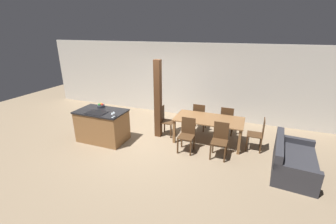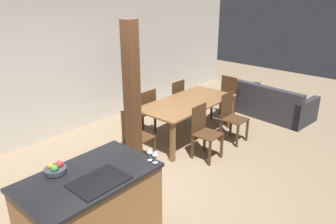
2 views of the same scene
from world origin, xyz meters
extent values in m
plane|color=#847056|center=(0.00, 0.00, 0.00)|extent=(16.00, 16.00, 0.00)
cube|color=beige|center=(0.00, 2.65, 1.35)|extent=(11.20, 0.08, 2.70)
cube|color=olive|center=(-1.26, -0.34, 0.45)|extent=(1.38, 0.82, 0.89)
cube|color=black|center=(-1.26, -0.34, 0.91)|extent=(1.42, 0.86, 0.04)
cube|color=black|center=(-1.26, -0.53, 0.94)|extent=(0.56, 0.40, 0.01)
cylinder|color=#383D47|center=(-1.46, -0.06, 0.97)|extent=(0.23, 0.23, 0.05)
sphere|color=red|center=(-1.41, -0.06, 1.01)|extent=(0.08, 0.08, 0.08)
sphere|color=gold|center=(-1.49, -0.01, 1.01)|extent=(0.07, 0.07, 0.07)
sphere|color=#3D8E38|center=(-1.49, -0.10, 1.01)|extent=(0.08, 0.08, 0.08)
cylinder|color=silver|center=(-0.63, -0.70, 0.94)|extent=(0.06, 0.06, 0.00)
cylinder|color=silver|center=(-0.63, -0.70, 0.99)|extent=(0.01, 0.01, 0.09)
cone|color=silver|center=(-0.63, -0.70, 1.06)|extent=(0.07, 0.07, 0.06)
cylinder|color=silver|center=(-0.63, -0.62, 0.94)|extent=(0.06, 0.06, 0.00)
cylinder|color=silver|center=(-0.63, -0.62, 0.99)|extent=(0.01, 0.01, 0.09)
cone|color=silver|center=(-0.63, -0.62, 1.06)|extent=(0.07, 0.07, 0.06)
cube|color=brown|center=(1.68, 0.67, 0.72)|extent=(1.94, 0.96, 0.03)
cube|color=brown|center=(0.77, 0.25, 0.35)|extent=(0.07, 0.07, 0.70)
cube|color=brown|center=(2.58, 0.25, 0.35)|extent=(0.07, 0.07, 0.70)
cube|color=brown|center=(0.77, 1.08, 0.35)|extent=(0.07, 0.07, 0.70)
cube|color=brown|center=(2.58, 1.08, 0.35)|extent=(0.07, 0.07, 0.70)
cube|color=#472D19|center=(1.24, -0.12, 0.44)|extent=(0.40, 0.40, 0.02)
cube|color=#472D19|center=(1.24, 0.07, 0.69)|extent=(0.38, 0.02, 0.46)
cube|color=#472D19|center=(1.06, -0.29, 0.22)|extent=(0.04, 0.04, 0.43)
cube|color=#472D19|center=(1.42, -0.29, 0.22)|extent=(0.04, 0.04, 0.43)
cube|color=#472D19|center=(1.06, 0.06, 0.22)|extent=(0.04, 0.04, 0.43)
cube|color=#472D19|center=(1.42, 0.06, 0.22)|extent=(0.04, 0.04, 0.43)
cube|color=#472D19|center=(2.11, -0.12, 0.44)|extent=(0.40, 0.40, 0.02)
cube|color=#472D19|center=(2.11, 0.07, 0.69)|extent=(0.38, 0.02, 0.46)
cube|color=#472D19|center=(1.94, -0.29, 0.22)|extent=(0.04, 0.04, 0.43)
cube|color=#472D19|center=(2.29, -0.29, 0.22)|extent=(0.04, 0.04, 0.43)
cube|color=#472D19|center=(1.94, 0.06, 0.22)|extent=(0.04, 0.04, 0.43)
cube|color=#472D19|center=(2.29, 0.06, 0.22)|extent=(0.04, 0.04, 0.43)
cube|color=#472D19|center=(1.24, 1.45, 0.44)|extent=(0.40, 0.40, 0.02)
cube|color=#472D19|center=(1.24, 1.26, 0.69)|extent=(0.38, 0.02, 0.46)
cube|color=#472D19|center=(1.42, 1.62, 0.22)|extent=(0.04, 0.04, 0.43)
cube|color=#472D19|center=(1.06, 1.62, 0.22)|extent=(0.04, 0.04, 0.43)
cube|color=#472D19|center=(1.42, 1.27, 0.22)|extent=(0.04, 0.04, 0.43)
cube|color=#472D19|center=(1.06, 1.27, 0.22)|extent=(0.04, 0.04, 0.43)
cube|color=#472D19|center=(2.11, 1.45, 0.44)|extent=(0.40, 0.40, 0.02)
cube|color=#472D19|center=(2.11, 1.26, 0.69)|extent=(0.38, 0.02, 0.46)
cube|color=#472D19|center=(2.29, 1.62, 0.22)|extent=(0.04, 0.04, 0.43)
cube|color=#472D19|center=(1.94, 1.62, 0.22)|extent=(0.04, 0.04, 0.43)
cube|color=#472D19|center=(2.29, 1.27, 0.22)|extent=(0.04, 0.04, 0.43)
cube|color=#472D19|center=(1.94, 1.27, 0.22)|extent=(0.04, 0.04, 0.43)
cube|color=#472D19|center=(0.41, 0.67, 0.44)|extent=(0.40, 0.40, 0.02)
cube|color=#472D19|center=(0.22, 0.67, 0.69)|extent=(0.02, 0.38, 0.46)
cube|color=#472D19|center=(0.58, 0.49, 0.22)|extent=(0.04, 0.04, 0.43)
cube|color=#472D19|center=(0.58, 0.84, 0.22)|extent=(0.04, 0.04, 0.43)
cube|color=#472D19|center=(0.23, 0.49, 0.22)|extent=(0.04, 0.04, 0.43)
cube|color=#472D19|center=(0.23, 0.84, 0.22)|extent=(0.04, 0.04, 0.43)
cube|color=#472D19|center=(2.95, 0.67, 0.44)|extent=(0.40, 0.40, 0.02)
cube|color=#472D19|center=(3.14, 0.67, 0.69)|extent=(0.02, 0.38, 0.46)
cube|color=#472D19|center=(2.77, 0.84, 0.22)|extent=(0.04, 0.04, 0.43)
cube|color=#472D19|center=(2.77, 0.49, 0.22)|extent=(0.04, 0.04, 0.43)
cube|color=#472D19|center=(3.12, 0.84, 0.22)|extent=(0.04, 0.04, 0.43)
cube|color=#472D19|center=(3.12, 0.49, 0.22)|extent=(0.04, 0.04, 0.43)
cube|color=#2D2D33|center=(3.83, -0.12, 0.21)|extent=(1.03, 1.68, 0.41)
cube|color=#2D2D33|center=(3.48, -0.09, 0.58)|extent=(0.31, 1.61, 0.33)
cube|color=#2D2D33|center=(3.76, -0.85, 0.28)|extent=(0.89, 0.22, 0.55)
cube|color=#2D2D33|center=(3.90, 0.60, 0.28)|extent=(0.89, 0.22, 0.55)
cube|color=#4C2D19|center=(0.16, 0.52, 1.17)|extent=(0.19, 0.19, 2.34)
camera|label=1|loc=(2.71, -5.32, 3.12)|focal=24.00mm
camera|label=2|loc=(-2.90, -2.90, 2.77)|focal=35.00mm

